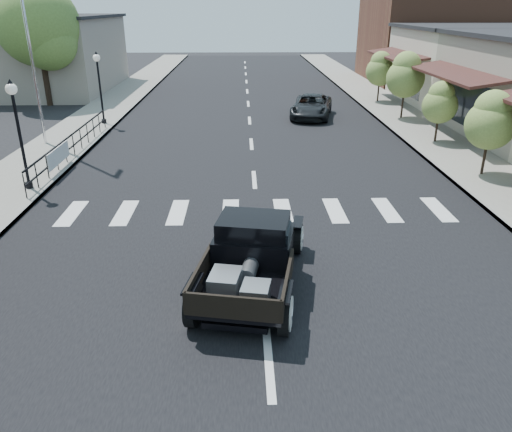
{
  "coord_description": "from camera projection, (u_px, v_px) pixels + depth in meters",
  "views": [
    {
      "loc": [
        -0.43,
        -10.05,
        5.82
      ],
      "look_at": [
        -0.1,
        1.33,
        1.0
      ],
      "focal_mm": 35.0,
      "sensor_mm": 36.0,
      "label": 1
    }
  ],
  "objects": [
    {
      "name": "ground",
      "position": [
        262.0,
        278.0,
        11.53
      ],
      "size": [
        120.0,
        120.0,
        0.0
      ],
      "primitive_type": "plane",
      "color": "black",
      "rests_on": "ground"
    },
    {
      "name": "road",
      "position": [
        250.0,
        129.0,
        25.33
      ],
      "size": [
        14.0,
        80.0,
        0.02
      ],
      "primitive_type": "cube",
      "color": "black",
      "rests_on": "ground"
    },
    {
      "name": "road_markings",
      "position": [
        252.0,
        157.0,
        20.73
      ],
      "size": [
        12.0,
        60.0,
        0.06
      ],
      "primitive_type": null,
      "color": "silver",
      "rests_on": "ground"
    },
    {
      "name": "sidewalk_left",
      "position": [
        81.0,
        129.0,
        25.08
      ],
      "size": [
        3.0,
        80.0,
        0.15
      ],
      "primitive_type": "cube",
      "color": "gray",
      "rests_on": "ground"
    },
    {
      "name": "sidewalk_right",
      "position": [
        416.0,
        127.0,
        25.53
      ],
      "size": [
        3.0,
        80.0,
        0.15
      ],
      "primitive_type": "cube",
      "color": "gray",
      "rests_on": "ground"
    },
    {
      "name": "low_building_left",
      "position": [
        39.0,
        55.0,
        35.92
      ],
      "size": [
        10.0,
        12.0,
        5.0
      ],
      "primitive_type": "cube",
      "color": "gray",
      "rests_on": "ground"
    },
    {
      "name": "storefront_far",
      "position": [
        487.0,
        67.0,
        31.3
      ],
      "size": [
        10.0,
        9.0,
        4.5
      ],
      "primitive_type": "cube",
      "color": "beige",
      "rests_on": "ground"
    },
    {
      "name": "far_building_right",
      "position": [
        439.0,
        36.0,
        40.03
      ],
      "size": [
        11.0,
        10.0,
        7.0
      ],
      "primitive_type": "cube",
      "color": "brown",
      "rests_on": "ground"
    },
    {
      "name": "railing",
      "position": [
        73.0,
        143.0,
        20.28
      ],
      "size": [
        0.08,
        10.0,
        1.0
      ],
      "primitive_type": null,
      "color": "black",
      "rests_on": "sidewalk_left"
    },
    {
      "name": "banner",
      "position": [
        60.0,
        162.0,
        18.52
      ],
      "size": [
        0.04,
        2.2,
        0.6
      ],
      "primitive_type": null,
      "color": "silver",
      "rests_on": "sidewalk_left"
    },
    {
      "name": "lamp_post_b",
      "position": [
        20.0,
        136.0,
        16.09
      ],
      "size": [
        0.36,
        0.36,
        3.56
      ],
      "primitive_type": null,
      "color": "black",
      "rests_on": "sidewalk_left"
    },
    {
      "name": "lamp_post_c",
      "position": [
        100.0,
        88.0,
        25.3
      ],
      "size": [
        0.36,
        0.36,
        3.56
      ],
      "primitive_type": null,
      "color": "black",
      "rests_on": "sidewalk_left"
    },
    {
      "name": "big_tree_far",
      "position": [
        41.0,
        45.0,
        30.03
      ],
      "size": [
        4.92,
        4.92,
        7.23
      ],
      "primitive_type": null,
      "color": "#547432",
      "rests_on": "ground"
    },
    {
      "name": "small_tree_b",
      "position": [
        488.0,
        135.0,
        17.63
      ],
      "size": [
        1.74,
        1.74,
        2.89
      ],
      "primitive_type": null,
      "color": "olive",
      "rests_on": "sidewalk_right"
    },
    {
      "name": "small_tree_c",
      "position": [
        439.0,
        113.0,
        22.05
      ],
      "size": [
        1.53,
        1.53,
        2.56
      ],
      "primitive_type": null,
      "color": "olive",
      "rests_on": "sidewalk_right"
    },
    {
      "name": "small_tree_d",
      "position": [
        404.0,
        86.0,
        26.64
      ],
      "size": [
        2.01,
        2.01,
        3.35
      ],
      "primitive_type": null,
      "color": "olive",
      "rests_on": "sidewalk_right"
    },
    {
      "name": "small_tree_e",
      "position": [
        380.0,
        77.0,
        31.41
      ],
      "size": [
        1.77,
        1.77,
        2.95
      ],
      "primitive_type": null,
      "color": "olive",
      "rests_on": "sidewalk_right"
    },
    {
      "name": "hotrod_pickup",
      "position": [
        252.0,
        254.0,
        10.89
      ],
      "size": [
        3.01,
        5.0,
        1.62
      ],
      "primitive_type": null,
      "rotation": [
        0.0,
        0.0,
        -0.19
      ],
      "color": "black",
      "rests_on": "ground"
    },
    {
      "name": "second_car",
      "position": [
        312.0,
        107.0,
        27.74
      ],
      "size": [
        2.97,
        4.77,
        1.23
      ],
      "primitive_type": "imported",
      "rotation": [
        0.0,
        0.0,
        -0.22
      ],
      "color": "black",
      "rests_on": "ground"
    }
  ]
}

